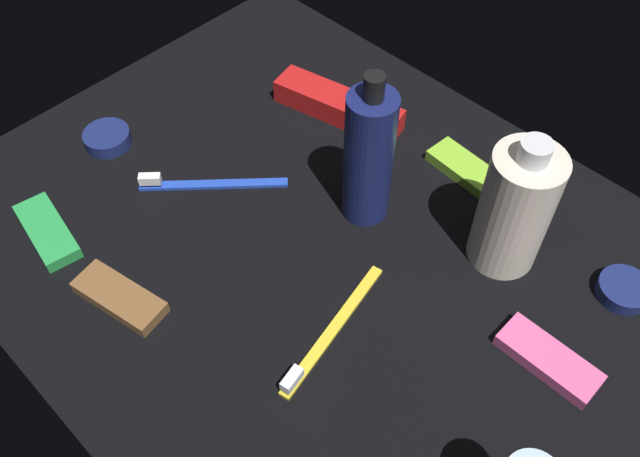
% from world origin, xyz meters
% --- Properties ---
extents(ground_plane, '(0.84, 0.64, 0.01)m').
position_xyz_m(ground_plane, '(0.00, 0.00, -0.01)').
color(ground_plane, black).
extents(lotion_bottle, '(0.06, 0.06, 0.20)m').
position_xyz_m(lotion_bottle, '(-0.00, -0.08, 0.09)').
color(lotion_bottle, navy).
rests_on(lotion_bottle, ground_plane).
extents(bodywash_bottle, '(0.08, 0.08, 0.17)m').
position_xyz_m(bodywash_bottle, '(-0.15, -0.13, 0.08)').
color(bodywash_bottle, silver).
rests_on(bodywash_bottle, ground_plane).
extents(toothbrush_blue, '(0.13, 0.14, 0.02)m').
position_xyz_m(toothbrush_blue, '(0.16, 0.03, 0.01)').
color(toothbrush_blue, blue).
rests_on(toothbrush_blue, ground_plane).
extents(toothbrush_yellow, '(0.05, 0.18, 0.02)m').
position_xyz_m(toothbrush_yellow, '(-0.09, 0.08, 0.01)').
color(toothbrush_yellow, yellow).
rests_on(toothbrush_yellow, ground_plane).
extents(toothpaste_box_red, '(0.18, 0.08, 0.03)m').
position_xyz_m(toothpaste_box_red, '(0.14, -0.17, 0.02)').
color(toothpaste_box_red, red).
rests_on(toothpaste_box_red, ground_plane).
extents(snack_bar_pink, '(0.10, 0.04, 0.01)m').
position_xyz_m(snack_bar_pink, '(-0.27, -0.05, 0.01)').
color(snack_bar_pink, '#E55999').
rests_on(snack_bar_pink, ground_plane).
extents(snack_bar_green, '(0.11, 0.06, 0.01)m').
position_xyz_m(snack_bar_green, '(0.23, 0.21, 0.01)').
color(snack_bar_green, green).
rests_on(snack_bar_green, ground_plane).
extents(snack_bar_lime, '(0.11, 0.05, 0.01)m').
position_xyz_m(snack_bar_lime, '(-0.05, -0.20, 0.01)').
color(snack_bar_lime, '#8CD133').
rests_on(snack_bar_lime, ground_plane).
extents(snack_bar_brown, '(0.11, 0.06, 0.01)m').
position_xyz_m(snack_bar_brown, '(0.10, 0.20, 0.01)').
color(snack_bar_brown, brown).
rests_on(snack_bar_brown, ground_plane).
extents(cream_tin_left, '(0.06, 0.06, 0.02)m').
position_xyz_m(cream_tin_left, '(0.31, 0.07, 0.01)').
color(cream_tin_left, navy).
rests_on(cream_tin_left, ground_plane).
extents(cream_tin_right, '(0.06, 0.06, 0.02)m').
position_xyz_m(cream_tin_right, '(-0.28, -0.18, 0.01)').
color(cream_tin_right, navy).
rests_on(cream_tin_right, ground_plane).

